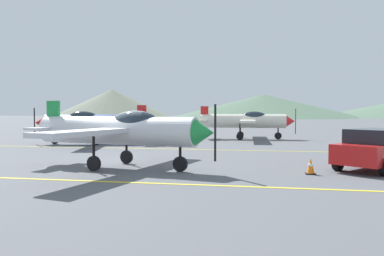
{
  "coord_description": "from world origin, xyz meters",
  "views": [
    {
      "loc": [
        6.03,
        -15.4,
        2.28
      ],
      "look_at": [
        1.23,
        10.0,
        1.2
      ],
      "focal_mm": 35.81,
      "sensor_mm": 36.0,
      "label": 1
    }
  ],
  "objects_px": {
    "airplane_near": "(122,130)",
    "traffic_cone_front": "(311,166)",
    "airplane_mid": "(92,122)",
    "car_sedan": "(377,148)",
    "airplane_far": "(246,121)"
  },
  "relations": [
    {
      "from": "airplane_far",
      "to": "car_sedan",
      "type": "bearing_deg",
      "value": -70.29
    },
    {
      "from": "airplane_far",
      "to": "traffic_cone_front",
      "type": "distance_m",
      "value": 18.37
    },
    {
      "from": "airplane_far",
      "to": "car_sedan",
      "type": "relative_size",
      "value": 2.06
    },
    {
      "from": "airplane_far",
      "to": "car_sedan",
      "type": "distance_m",
      "value": 17.44
    },
    {
      "from": "airplane_near",
      "to": "car_sedan",
      "type": "distance_m",
      "value": 10.23
    },
    {
      "from": "airplane_near",
      "to": "airplane_mid",
      "type": "xyz_separation_m",
      "value": [
        -6.42,
        10.79,
        0.0
      ]
    },
    {
      "from": "airplane_near",
      "to": "airplane_mid",
      "type": "bearing_deg",
      "value": 120.76
    },
    {
      "from": "airplane_mid",
      "to": "airplane_far",
      "type": "distance_m",
      "value": 12.75
    },
    {
      "from": "airplane_near",
      "to": "traffic_cone_front",
      "type": "distance_m",
      "value": 7.51
    },
    {
      "from": "airplane_near",
      "to": "airplane_mid",
      "type": "relative_size",
      "value": 1.0
    },
    {
      "from": "airplane_near",
      "to": "traffic_cone_front",
      "type": "height_order",
      "value": "airplane_near"
    },
    {
      "from": "airplane_near",
      "to": "traffic_cone_front",
      "type": "bearing_deg",
      "value": -2.0
    },
    {
      "from": "airplane_far",
      "to": "airplane_mid",
      "type": "bearing_deg",
      "value": -146.64
    },
    {
      "from": "airplane_mid",
      "to": "car_sedan",
      "type": "height_order",
      "value": "airplane_mid"
    },
    {
      "from": "airplane_far",
      "to": "traffic_cone_front",
      "type": "relative_size",
      "value": 15.7
    }
  ]
}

